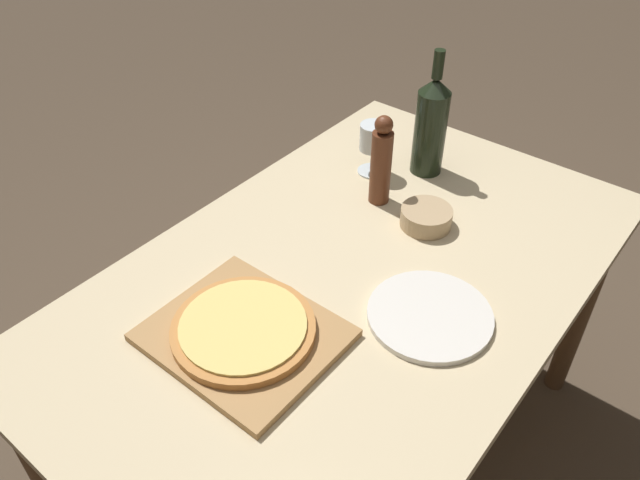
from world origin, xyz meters
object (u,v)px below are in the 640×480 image
at_px(small_bowl, 426,217).
at_px(wine_bottle, 431,125).
at_px(pizza, 243,328).
at_px(pepper_mill, 381,162).
at_px(wine_glass, 373,140).

bearing_deg(small_bowl, wine_bottle, 121.41).
bearing_deg(pizza, pepper_mill, 96.27).
relative_size(pizza, small_bowl, 2.29).
height_order(wine_bottle, small_bowl, wine_bottle).
distance_m(wine_bottle, small_bowl, 0.27).
xyz_separation_m(pizza, wine_glass, (-0.15, 0.65, 0.07)).
xyz_separation_m(pizza, pepper_mill, (-0.06, 0.56, 0.09)).
relative_size(wine_bottle, wine_glass, 2.36).
height_order(pizza, small_bowl, small_bowl).
bearing_deg(pizza, wine_bottle, 93.17).
xyz_separation_m(pepper_mill, wine_glass, (-0.09, 0.10, -0.01)).
distance_m(pizza, wine_glass, 0.68).
bearing_deg(pizza, wine_glass, 103.12).
relative_size(pizza, wine_glass, 1.97).
xyz_separation_m(wine_glass, small_bowl, (0.24, -0.11, -0.08)).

